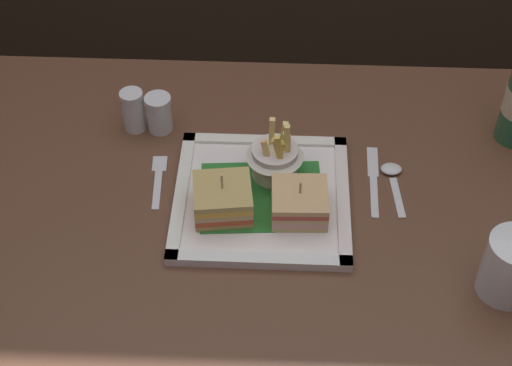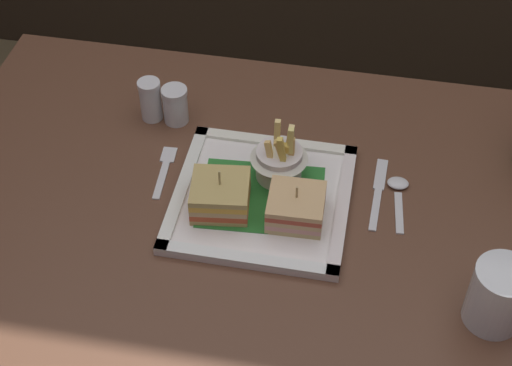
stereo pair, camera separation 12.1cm
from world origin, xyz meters
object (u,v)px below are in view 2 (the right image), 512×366
object	(u,v)px
knife	(378,190)
sandwich_half_right	(296,207)
sandwich_half_left	(220,195)
spoon	(398,190)
water_glass	(497,299)
fork	(165,169)
dining_table	(251,259)
pepper_shaker	(176,107)
salt_shaker	(151,102)
square_plate	(262,198)
fries_cup	(279,158)

from	to	relation	value
knife	sandwich_half_right	bearing A→B (deg)	-143.78
sandwich_half_left	spoon	world-z (taller)	sandwich_half_left
water_glass	fork	xyz separation A→B (m)	(-0.53, 0.20, -0.04)
sandwich_half_right	spoon	distance (m)	0.18
dining_table	water_glass	size ratio (longest dim) A/B	10.62
sandwich_half_right	fork	distance (m)	0.24
sandwich_half_right	pepper_shaker	world-z (taller)	sandwich_half_right
sandwich_half_right	salt_shaker	bearing A→B (deg)	145.50
sandwich_half_right	water_glass	bearing A→B (deg)	-23.11
dining_table	square_plate	xyz separation A→B (m)	(0.02, 0.00, 0.16)
knife	salt_shaker	world-z (taller)	salt_shaker
sandwich_half_left	knife	distance (m)	0.26
fork	water_glass	bearing A→B (deg)	-20.77
sandwich_half_left	pepper_shaker	bearing A→B (deg)	122.23
spoon	salt_shaker	world-z (taller)	salt_shaker
dining_table	fork	bearing A→B (deg)	164.90
sandwich_half_right	square_plate	bearing A→B (deg)	151.39
sandwich_half_right	water_glass	size ratio (longest dim) A/B	0.87
knife	pepper_shaker	bearing A→B (deg)	163.54
fries_cup	water_glass	distance (m)	0.40
sandwich_half_right	knife	bearing A→B (deg)	36.22
sandwich_half_right	water_glass	distance (m)	0.32
sandwich_half_right	water_glass	world-z (taller)	water_glass
water_glass	salt_shaker	world-z (taller)	water_glass
sandwich_half_left	sandwich_half_right	xyz separation A→B (m)	(0.12, -0.00, -0.00)
square_plate	dining_table	bearing A→B (deg)	-179.63
fork	salt_shaker	distance (m)	0.14
fork	salt_shaker	xyz separation A→B (m)	(-0.06, 0.12, 0.03)
sandwich_half_right	knife	world-z (taller)	sandwich_half_right
square_plate	salt_shaker	bearing A→B (deg)	144.09
fries_cup	spoon	xyz separation A→B (m)	(0.19, 0.01, -0.05)
dining_table	spoon	xyz separation A→B (m)	(0.23, 0.06, 0.16)
sandwich_half_left	water_glass	bearing A→B (deg)	-16.94
dining_table	sandwich_half_right	size ratio (longest dim) A/B	12.17
dining_table	water_glass	distance (m)	0.45
sandwich_half_left	spoon	size ratio (longest dim) A/B	0.83
dining_table	water_glass	world-z (taller)	water_glass
sandwich_half_left	fork	world-z (taller)	sandwich_half_left
square_plate	water_glass	distance (m)	0.39
fries_cup	fork	size ratio (longest dim) A/B	0.91
sandwich_half_left	water_glass	xyz separation A→B (m)	(0.41, -0.13, 0.01)
sandwich_half_left	salt_shaker	size ratio (longest dim) A/B	1.26
fork	pepper_shaker	distance (m)	0.13
sandwich_half_right	water_glass	xyz separation A→B (m)	(0.30, -0.13, 0.01)
sandwich_half_right	fries_cup	distance (m)	0.09
dining_table	sandwich_half_left	xyz separation A→B (m)	(-0.04, -0.03, 0.19)
fork	sandwich_half_right	bearing A→B (deg)	-17.66
water_glass	fork	distance (m)	0.56
sandwich_half_left	sandwich_half_right	bearing A→B (deg)	-0.00
dining_table	spoon	bearing A→B (deg)	14.63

